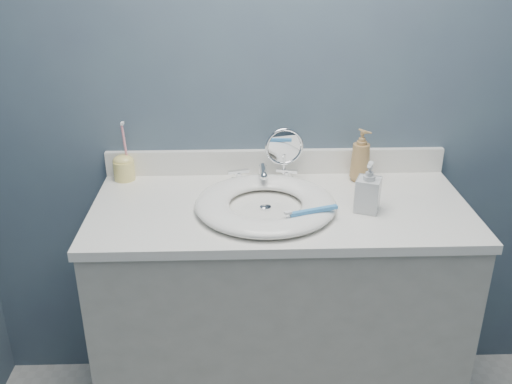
{
  "coord_description": "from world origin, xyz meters",
  "views": [
    {
      "loc": [
        -0.13,
        -0.68,
        1.69
      ],
      "look_at": [
        -0.08,
        0.94,
        0.94
      ],
      "focal_mm": 40.0,
      "sensor_mm": 36.0,
      "label": 1
    }
  ],
  "objects_px": {
    "makeup_mirror": "(284,153)",
    "toothbrush_holder": "(124,167)",
    "soap_bottle_amber": "(361,155)",
    "soap_bottle_clear": "(368,187)"
  },
  "relations": [
    {
      "from": "soap_bottle_amber",
      "to": "soap_bottle_clear",
      "type": "xyz_separation_m",
      "value": [
        -0.02,
        -0.24,
        -0.01
      ]
    },
    {
      "from": "soap_bottle_amber",
      "to": "soap_bottle_clear",
      "type": "bearing_deg",
      "value": -135.75
    },
    {
      "from": "makeup_mirror",
      "to": "soap_bottle_clear",
      "type": "xyz_separation_m",
      "value": [
        0.25,
        -0.23,
        -0.03
      ]
    },
    {
      "from": "soap_bottle_clear",
      "to": "toothbrush_holder",
      "type": "bearing_deg",
      "value": -176.93
    },
    {
      "from": "makeup_mirror",
      "to": "toothbrush_holder",
      "type": "distance_m",
      "value": 0.57
    },
    {
      "from": "soap_bottle_clear",
      "to": "toothbrush_holder",
      "type": "relative_size",
      "value": 0.76
    },
    {
      "from": "makeup_mirror",
      "to": "soap_bottle_clear",
      "type": "relative_size",
      "value": 1.23
    },
    {
      "from": "makeup_mirror",
      "to": "toothbrush_holder",
      "type": "relative_size",
      "value": 0.93
    },
    {
      "from": "makeup_mirror",
      "to": "soap_bottle_amber",
      "type": "xyz_separation_m",
      "value": [
        0.27,
        0.01,
        -0.02
      ]
    },
    {
      "from": "soap_bottle_amber",
      "to": "soap_bottle_clear",
      "type": "relative_size",
      "value": 1.16
    }
  ]
}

